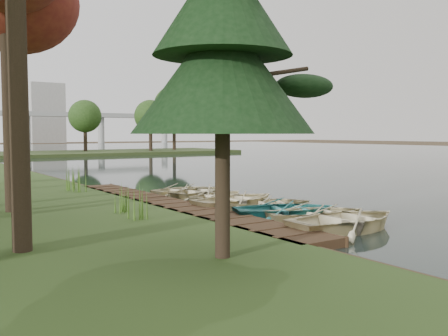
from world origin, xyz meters
TOP-DOWN VIEW (x-y plane):
  - ground at (0.00, 0.00)m, footprint 300.00×300.00m
  - water at (30.00, 20.00)m, footprint 130.00×200.00m
  - boardwalk at (-1.60, 0.00)m, footprint 1.60×16.00m
  - peninsula at (8.00, 50.00)m, footprint 50.00×14.00m
  - far_trees at (4.67, 50.00)m, footprint 45.60×5.60m
  - building_a at (30.00, 140.00)m, footprint 10.00×8.00m
  - rowboat_0 at (0.79, -6.53)m, footprint 4.03×2.92m
  - rowboat_1 at (1.14, -4.88)m, footprint 3.93×3.29m
  - rowboat_2 at (0.74, -3.89)m, footprint 4.27×3.67m
  - rowboat_3 at (1.29, -2.18)m, footprint 4.02×3.56m
  - rowboat_4 at (0.72, -1.00)m, footprint 4.12×3.18m
  - rowboat_5 at (1.15, 0.85)m, footprint 3.70×3.21m
  - rowboat_6 at (1.19, 2.37)m, footprint 4.11×3.56m
  - rowboat_7 at (0.92, 3.68)m, footprint 3.25×2.52m
  - pine_tree at (-4.57, -7.90)m, footprint 3.80×3.80m
  - reeds_0 at (-4.11, -2.54)m, footprint 0.60×0.60m
  - reeds_1 at (-3.98, -1.14)m, footprint 0.60×0.60m
  - reeds_2 at (-3.27, 5.47)m, footprint 0.60×0.60m
  - reeds_3 at (-3.44, 6.39)m, footprint 0.60×0.60m

SIDE VIEW (x-z plane):
  - ground at x=0.00m, z-range 0.00..0.00m
  - water at x=30.00m, z-range 0.00..0.05m
  - boardwalk at x=-1.60m, z-range 0.00..0.30m
  - peninsula at x=8.00m, z-range 0.00..0.45m
  - rowboat_7 at x=0.92m, z-range 0.05..0.67m
  - rowboat_5 at x=1.15m, z-range 0.05..0.69m
  - rowboat_3 at x=1.29m, z-range 0.05..0.74m
  - rowboat_1 at x=1.14m, z-range 0.05..0.75m
  - rowboat_6 at x=1.19m, z-range 0.05..0.76m
  - rowboat_2 at x=0.74m, z-range 0.05..0.80m
  - rowboat_4 at x=0.72m, z-range 0.05..0.84m
  - rowboat_0 at x=0.79m, z-range 0.05..0.87m
  - reeds_1 at x=-3.98m, z-range 0.30..1.26m
  - reeds_0 at x=-4.11m, z-range 0.30..1.27m
  - reeds_3 at x=-3.44m, z-range 0.30..1.37m
  - reeds_2 at x=-3.27m, z-range 0.30..1.45m
  - pine_tree at x=-4.57m, z-range 1.10..8.82m
  - far_trees at x=4.67m, z-range 2.03..10.83m
  - building_a at x=30.00m, z-range 0.00..18.00m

